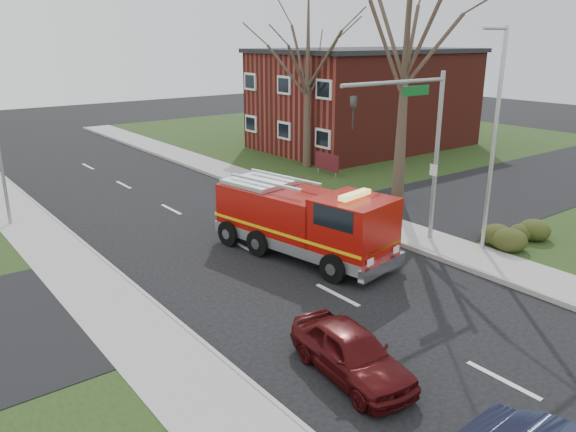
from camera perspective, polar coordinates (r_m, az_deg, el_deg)
ground at (r=18.49m, az=5.03°, el=-8.02°), size 120.00×120.00×0.00m
sidewalk_right at (r=22.81m, az=16.65°, el=-3.42°), size 2.40×80.00×0.15m
sidewalk_left at (r=15.44m, az=-12.77°, el=-13.69°), size 2.40×80.00×0.15m
cross_street_right at (r=38.28m, az=26.34°, el=3.89°), size 30.00×8.00×0.15m
brick_building at (r=43.05m, az=7.82°, el=11.74°), size 15.40×10.40×7.25m
health_center_sign at (r=33.75m, az=3.98°, el=5.46°), size 0.12×2.00×1.40m
hedge_corner at (r=24.40m, az=22.55°, el=-1.42°), size 2.80×2.00×0.90m
bare_tree_near at (r=27.70m, az=11.92°, el=16.11°), size 6.00×6.00×12.00m
bare_tree_far at (r=35.25m, az=2.04°, el=15.21°), size 5.25×5.25×10.50m
traffic_signal_mast at (r=21.76m, az=12.97°, el=8.54°), size 5.29×0.18×6.80m
streetlight_pole at (r=22.17m, az=20.17°, el=7.66°), size 1.48×0.16×8.40m
fire_engine at (r=21.22m, az=1.68°, el=-0.67°), size 3.82×7.57×2.92m
parked_car_maroon at (r=14.22m, az=6.44°, el=-13.59°), size 1.95×3.94×1.29m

